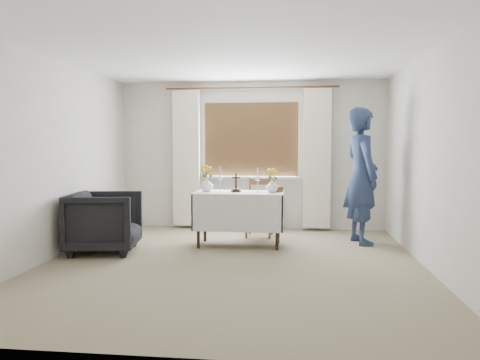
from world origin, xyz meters
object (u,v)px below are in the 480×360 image
object	(u,v)px
flower_vase_left	(207,185)
wooden_cross	(236,182)
person	(361,176)
wooden_chair	(259,208)
altar_table	(239,219)
armchair	(105,222)
flower_vase_right	(272,186)

from	to	relation	value
flower_vase_left	wooden_cross	bearing A→B (deg)	-2.86
person	flower_vase_left	bearing A→B (deg)	83.39
wooden_chair	altar_table	bearing A→B (deg)	-104.73
armchair	flower_vase_right	xyz separation A→B (m)	(2.18, 0.60, 0.45)
flower_vase_left	altar_table	bearing A→B (deg)	-1.12
altar_table	person	distance (m)	1.86
armchair	person	size ratio (longest dim) A/B	0.45
altar_table	flower_vase_left	xyz separation A→B (m)	(-0.47, 0.01, 0.48)
wooden_chair	armchair	size ratio (longest dim) A/B	1.02
flower_vase_right	person	bearing A→B (deg)	17.04
wooden_chair	wooden_cross	distance (m)	0.89
altar_table	armchair	xyz separation A→B (m)	(-1.72, -0.61, 0.02)
armchair	person	bearing A→B (deg)	-82.76
altar_table	wooden_chair	world-z (taller)	wooden_chair
flower_vase_right	wooden_cross	bearing A→B (deg)	179.60
wooden_cross	flower_vase_left	xyz separation A→B (m)	(-0.42, 0.02, -0.04)
wooden_chair	flower_vase_left	distance (m)	1.07
armchair	flower_vase_left	distance (m)	1.47
altar_table	person	xyz separation A→B (m)	(1.72, 0.37, 0.60)
wooden_chair	flower_vase_left	bearing A→B (deg)	-131.55
altar_table	armchair	size ratio (longest dim) A/B	1.40
wooden_chair	armchair	world-z (taller)	wooden_chair
armchair	flower_vase_left	size ratio (longest dim) A/B	4.58
wooden_chair	person	bearing A→B (deg)	-9.58
altar_table	wooden_chair	bearing A→B (deg)	72.05
armchair	wooden_cross	distance (m)	1.85
person	wooden_chair	bearing A→B (deg)	61.16
altar_table	armchair	distance (m)	1.83
wooden_cross	wooden_chair	bearing A→B (deg)	48.73
altar_table	flower_vase_right	size ratio (longest dim) A/B	7.02
altar_table	wooden_cross	distance (m)	0.52
person	wooden_cross	distance (m)	1.81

